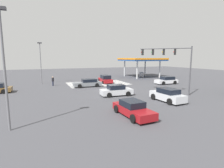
% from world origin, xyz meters
% --- Properties ---
extents(ground_plane, '(119.92, 119.92, 0.00)m').
position_xyz_m(ground_plane, '(0.00, 0.00, 0.00)').
color(ground_plane, '#47474C').
extents(crosswalk_markings, '(11.58, 7.25, 0.01)m').
position_xyz_m(crosswalk_markings, '(0.00, -7.24, 0.00)').
color(crosswalk_markings, silver).
rests_on(crosswalk_markings, ground_plane).
extents(traffic_signal_mast, '(4.99, 4.99, 6.57)m').
position_xyz_m(traffic_signal_mast, '(-6.17, 6.17, 5.00)').
color(traffic_signal_mast, '#47474C').
rests_on(traffic_signal_mast, ground_plane).
extents(car_0, '(4.36, 2.19, 1.49)m').
position_xyz_m(car_0, '(1.23, 4.42, 0.69)').
color(car_0, silver).
rests_on(car_0, ground_plane).
extents(car_1, '(4.91, 2.24, 1.37)m').
position_xyz_m(car_1, '(2.87, -4.16, 0.66)').
color(car_1, gray).
rests_on(car_1, ground_plane).
extents(car_3, '(2.30, 4.82, 1.58)m').
position_xyz_m(car_3, '(-1.78, -7.75, 0.73)').
color(car_3, maroon).
rests_on(car_3, ground_plane).
extents(car_4, '(4.32, 2.31, 1.47)m').
position_xyz_m(car_4, '(-12.12, -1.44, 0.70)').
color(car_4, silver).
rests_on(car_4, ground_plane).
extents(car_5, '(2.14, 4.74, 1.35)m').
position_xyz_m(car_5, '(3.32, 12.58, 0.63)').
color(car_5, maroon).
rests_on(car_5, ground_plane).
extents(car_6, '(2.18, 4.49, 1.55)m').
position_xyz_m(car_6, '(-2.95, 9.63, 0.74)').
color(car_6, silver).
rests_on(car_6, ground_plane).
extents(gas_station_canopy, '(9.75, 9.75, 4.98)m').
position_xyz_m(gas_station_canopy, '(-14.57, -14.35, 4.49)').
color(gas_station_canopy, '#23519E').
rests_on(gas_station_canopy, ground_plane).
extents(pedestrian, '(0.40, 0.41, 1.71)m').
position_xyz_m(pedestrian, '(8.45, -7.61, 0.96)').
color(pedestrian, '#232842').
rests_on(pedestrian, ground_plane).
extents(street_light_pole_a, '(0.80, 0.36, 8.26)m').
position_xyz_m(street_light_pole_a, '(12.81, 11.97, 4.93)').
color(street_light_pole_a, slate).
rests_on(street_light_pole_a, ground_plane).
extents(street_light_pole_b, '(0.80, 0.36, 7.98)m').
position_xyz_m(street_light_pole_b, '(10.26, -11.40, 4.78)').
color(street_light_pole_b, slate).
rests_on(street_light_pole_b, ground_plane).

